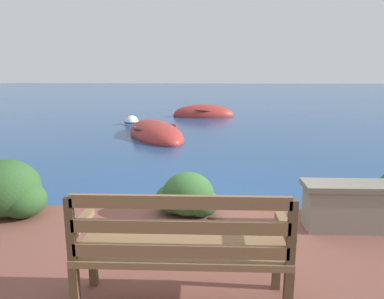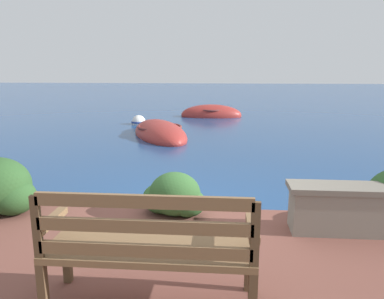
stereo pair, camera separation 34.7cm
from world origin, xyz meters
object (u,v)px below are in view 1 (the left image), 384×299
park_bench (182,246)px  rowboat_mid (203,115)px  rowboat_nearest (155,134)px  mooring_buoy (132,122)px

park_bench → rowboat_mid: park_bench is taller
rowboat_nearest → rowboat_mid: bearing=138.2°
park_bench → mooring_buoy: 10.49m
rowboat_mid → mooring_buoy: (-2.44, -2.18, 0.01)m
rowboat_nearest → mooring_buoy: rowboat_nearest is taller
rowboat_nearest → rowboat_mid: (1.33, 4.36, 0.01)m
park_bench → rowboat_mid: 12.40m
rowboat_nearest → rowboat_mid: 4.56m
rowboat_nearest → mooring_buoy: bearing=-177.9°
rowboat_mid → rowboat_nearest: bearing=-108.5°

